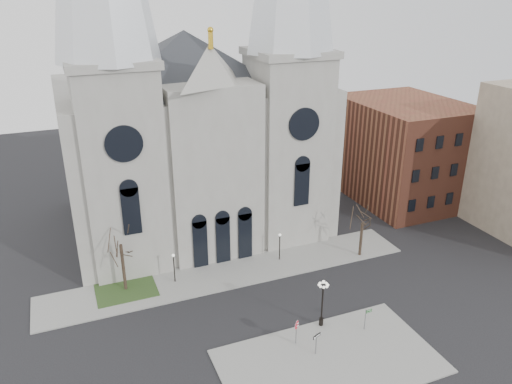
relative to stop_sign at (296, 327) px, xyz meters
name	(u,v)px	position (x,y,z in m)	size (l,w,h in m)	color
ground	(272,334)	(-1.39, 2.01, -1.84)	(160.00, 160.00, 0.00)	black
sidewalk_near	(329,361)	(1.61, -2.99, -1.77)	(18.00, 10.00, 0.14)	gray
sidewalk_far	(231,273)	(-1.39, 13.01, -1.77)	(40.00, 6.00, 0.14)	gray
grass_patch	(126,289)	(-12.39, 14.01, -1.75)	(6.00, 5.00, 0.18)	#2F491F
cathedral	(193,83)	(-1.39, 24.87, 16.64)	(33.00, 26.66, 54.00)	gray
bg_building_brick	(403,150)	(28.61, 24.01, 5.16)	(14.00, 18.00, 14.00)	brown
tree_left	(120,242)	(-12.39, 14.01, 3.75)	(3.20, 3.20, 7.50)	black
tree_right	(363,221)	(13.61, 11.01, 2.63)	(3.20, 3.20, 6.00)	black
ped_lamp_left	(174,263)	(-7.39, 13.51, 0.49)	(0.32, 0.32, 3.26)	black
ped_lamp_right	(280,242)	(4.61, 13.51, 0.49)	(0.32, 0.32, 3.26)	black
stop_sign	(296,327)	(0.00, 0.00, 0.00)	(0.82, 0.29, 2.36)	slate
globe_lamp	(323,297)	(3.25, 1.40, 1.29)	(1.31, 1.31, 4.75)	black
one_way_sign	(316,340)	(0.94, -1.84, -0.26)	(0.87, 0.39, 2.11)	slate
street_name_sign	(366,317)	(6.65, -0.60, -0.44)	(0.67, 0.11, 2.10)	slate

